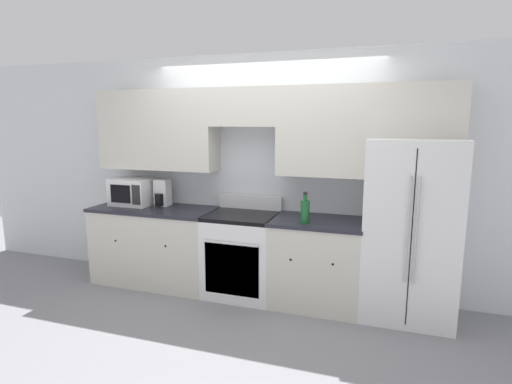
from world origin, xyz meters
The scene contains 9 objects.
ground_plane centered at (0.00, 0.00, 0.00)m, with size 12.00×12.00×0.00m, color gray.
wall_back centered at (0.01, 0.57, 1.53)m, with size 8.00×0.39×2.60m.
lower_cabinets_left centered at (-1.23, 0.31, 0.45)m, with size 1.43×0.64×0.90m.
lower_cabinets_right centered at (0.65, 0.31, 0.45)m, with size 0.92×0.64×0.90m.
oven_range centered at (-0.16, 0.31, 0.45)m, with size 0.74×0.65×1.06m.
refrigerator centered at (1.52, 0.37, 0.86)m, with size 0.84×0.77×1.72m.
microwave centered at (-1.56, 0.37, 1.06)m, with size 0.47×0.35×0.32m.
bottle centered at (0.55, 0.15, 1.02)m, with size 0.09×0.09×0.31m.
paper_towel_holder centered at (-1.20, 0.44, 1.04)m, with size 0.16×0.20×0.31m.
Camera 1 is at (1.28, -3.59, 1.87)m, focal length 28.00 mm.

